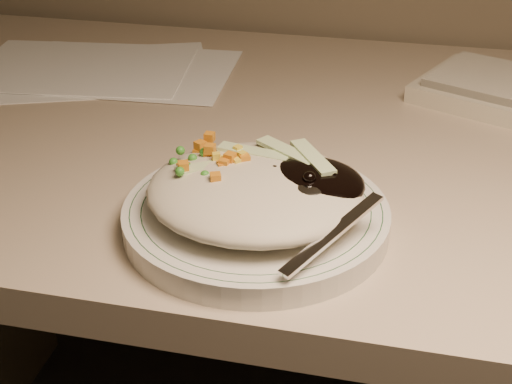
# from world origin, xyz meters

# --- Properties ---
(desk) EXTENTS (1.40, 0.70, 0.74)m
(desk) POSITION_xyz_m (0.00, 1.38, 0.54)
(desk) COLOR tan
(desk) RESTS_ON ground
(plate) EXTENTS (0.24, 0.24, 0.02)m
(plate) POSITION_xyz_m (-0.08, 1.16, 0.75)
(plate) COLOR silver
(plate) RESTS_ON desk
(plate_rim) EXTENTS (0.23, 0.23, 0.00)m
(plate_rim) POSITION_xyz_m (-0.08, 1.16, 0.76)
(plate_rim) COLOR #144723
(plate_rim) RESTS_ON plate
(meal) EXTENTS (0.21, 0.19, 0.05)m
(meal) POSITION_xyz_m (-0.08, 1.16, 0.78)
(meal) COLOR #AFA78E
(meal) RESTS_ON plate
(papers) EXTENTS (0.38, 0.30, 0.00)m
(papers) POSITION_xyz_m (-0.38, 1.51, 0.74)
(papers) COLOR white
(papers) RESTS_ON desk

